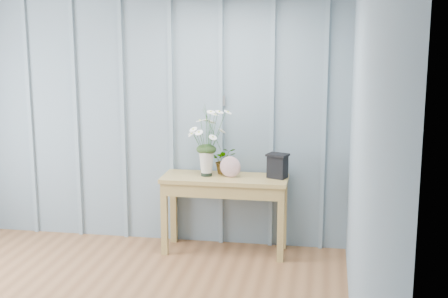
% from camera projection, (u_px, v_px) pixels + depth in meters
% --- Properties ---
extents(room_shell, '(4.00, 4.50, 2.50)m').
position_uv_depth(room_shell, '(95.00, 50.00, 4.79)').
color(room_shell, gray).
rests_on(room_shell, ground).
extents(sideboard, '(1.20, 0.45, 0.75)m').
position_uv_depth(sideboard, '(225.00, 188.00, 5.97)').
color(sideboard, '#9F8345').
rests_on(sideboard, ground).
extents(daisy_vase, '(0.47, 0.36, 0.66)m').
position_uv_depth(daisy_vase, '(206.00, 133.00, 5.90)').
color(daisy_vase, black).
rests_on(daisy_vase, sideboard).
extents(spider_plant, '(0.28, 0.26, 0.26)m').
position_uv_depth(spider_plant, '(224.00, 160.00, 6.06)').
color(spider_plant, '#1E3515').
rests_on(spider_plant, sideboard).
extents(felt_disc_vessel, '(0.21, 0.08, 0.20)m').
position_uv_depth(felt_disc_vessel, '(230.00, 167.00, 5.91)').
color(felt_disc_vessel, '#864157').
rests_on(felt_disc_vessel, sideboard).
extents(carved_box, '(0.23, 0.21, 0.23)m').
position_uv_depth(carved_box, '(278.00, 166.00, 5.88)').
color(carved_box, black).
rests_on(carved_box, sideboard).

